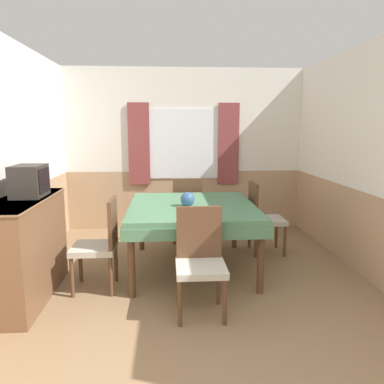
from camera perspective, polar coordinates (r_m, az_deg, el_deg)
name	(u,v)px	position (r m, az deg, el deg)	size (l,w,h in m)	color
wall_back	(184,149)	(6.15, -1.18, 6.51)	(4.23, 0.10, 2.60)	white
wall_left	(0,165)	(4.17, -27.18, 3.69)	(0.05, 4.99, 2.60)	white
wall_right	(377,162)	(4.44, 26.38, 4.06)	(0.05, 4.99, 2.60)	white
dining_table	(192,213)	(4.39, -0.02, -3.23)	(1.48, 1.66, 0.78)	#4C7A56
chair_head_window	(187,207)	(5.46, -0.78, -2.37)	(0.44, 0.44, 0.96)	brown
chair_head_near	(200,258)	(3.42, 1.20, -9.97)	(0.44, 0.44, 0.96)	brown
chair_left_near	(101,241)	(3.99, -13.72, -7.32)	(0.44, 0.44, 0.96)	brown
chair_right_far	(262,215)	(5.07, 10.63, -3.49)	(0.44, 0.44, 0.96)	brown
sideboard	(25,249)	(4.01, -24.08, -7.90)	(0.46, 1.34, 1.00)	brown
tv	(29,181)	(3.99, -23.52, 1.56)	(0.29, 0.38, 0.31)	#2D2823
vase	(188,199)	(4.26, -0.68, -1.10)	(0.17, 0.17, 0.17)	#335684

